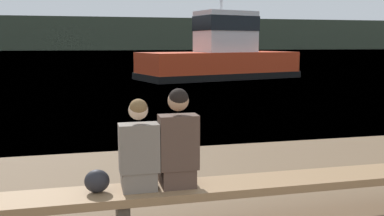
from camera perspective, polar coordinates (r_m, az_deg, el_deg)
name	(u,v)px	position (r m, az deg, el deg)	size (l,w,h in m)	color
water_surface	(92,50)	(127.71, -13.13, 7.56)	(240.00, 240.00, 0.00)	#5684A3
far_shoreline	(92,34)	(125.31, -13.19, 9.60)	(600.00, 12.00, 8.97)	#384233
bench_main	(122,199)	(4.46, -9.28, -11.83)	(7.88, 0.51, 0.47)	#8E6B47
person_left	(139,152)	(4.34, -7.12, -5.80)	(0.40, 0.39, 0.94)	#70665B
person_right	(178,144)	(4.38, -1.88, -4.81)	(0.40, 0.39, 1.03)	#4C382D
shopping_bag	(97,181)	(4.41, -12.55, -9.49)	(0.25, 0.18, 0.23)	#232328
tugboat_red	(220,57)	(23.98, 3.82, 6.76)	(9.54, 5.70, 6.75)	red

